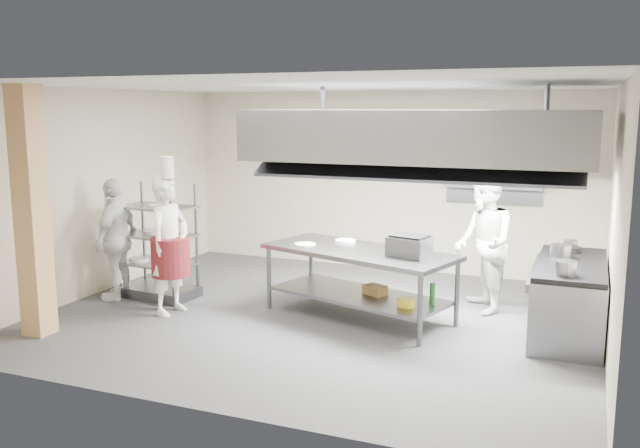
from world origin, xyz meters
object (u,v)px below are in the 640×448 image
at_px(stockpot, 560,251).
at_px(island, 359,284).
at_px(cooking_range, 569,301).
at_px(chef_head, 170,246).
at_px(pass_rack, 157,241).
at_px(chef_plating, 117,239).
at_px(griddle, 409,246).
at_px(chef_line, 484,243).

bearing_deg(stockpot, island, -168.86).
height_order(cooking_range, stockpot, stockpot).
bearing_deg(island, stockpot, 28.13).
xyz_separation_m(cooking_range, chef_head, (-4.98, -1.07, 0.50)).
bearing_deg(pass_rack, island, 8.38).
distance_m(chef_plating, stockpot, 6.01).
distance_m(pass_rack, stockpot, 5.50).
bearing_deg(stockpot, chef_plating, -171.06).
bearing_deg(griddle, chef_line, 65.50).
xyz_separation_m(island, chef_head, (-2.40, -0.75, 0.46)).
relative_size(island, chef_head, 1.38).
bearing_deg(island, chef_plating, -155.63).
bearing_deg(island, griddle, 7.59).
distance_m(cooking_range, chef_head, 5.12).
height_order(pass_rack, chef_plating, chef_plating).
relative_size(cooking_range, griddle, 4.13).
height_order(island, chef_head, chef_head).
distance_m(island, griddle, 0.91).
height_order(cooking_range, chef_line, chef_line).
relative_size(pass_rack, stockpot, 6.61).
bearing_deg(pass_rack, chef_head, -38.35).
distance_m(cooking_range, griddle, 2.03).
xyz_separation_m(chef_line, griddle, (-0.76, -0.99, 0.09)).
bearing_deg(cooking_range, stockpot, 130.81).
height_order(island, pass_rack, pass_rack).
relative_size(chef_head, griddle, 3.79).
relative_size(pass_rack, chef_head, 0.90).
xyz_separation_m(chef_head, stockpot, (4.84, 1.23, 0.07)).
relative_size(chef_line, stockpot, 7.53).
relative_size(pass_rack, chef_line, 0.88).
relative_size(island, griddle, 5.24).
bearing_deg(pass_rack, griddle, 6.04).
xyz_separation_m(chef_line, stockpot, (0.99, -0.40, 0.05)).
bearing_deg(griddle, island, -176.48).
bearing_deg(cooking_range, griddle, -167.13).
bearing_deg(chef_plating, island, 87.96).
bearing_deg(chef_head, griddle, -73.88).
height_order(island, cooking_range, island).
relative_size(island, pass_rack, 1.54).
height_order(chef_head, stockpot, chef_head).
distance_m(cooking_range, chef_plating, 6.15).
distance_m(chef_line, griddle, 1.25).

